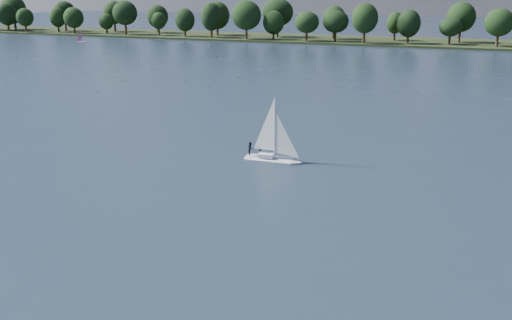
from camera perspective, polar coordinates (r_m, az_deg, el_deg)
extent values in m
plane|color=#233342|center=(119.28, 8.69, 7.09)|extent=(700.00, 700.00, 0.00)
cube|color=black|center=(229.05, 15.28, 11.23)|extent=(660.00, 40.00, 1.50)
cube|color=silver|center=(67.39, 1.42, -0.12)|extent=(6.29, 1.98, 0.73)
cube|color=silver|center=(67.18, 1.42, 0.48)|extent=(1.87, 1.17, 0.46)
cylinder|color=silver|center=(66.30, 1.44, 3.33)|extent=(0.11, 0.11, 7.32)
imported|color=black|center=(67.95, 0.44, 1.21)|extent=(0.45, 0.62, 1.58)
imported|color=black|center=(67.85, -0.55, 1.18)|extent=(0.76, 0.88, 1.58)
cube|color=white|center=(234.14, -17.01, 11.20)|extent=(3.34, 2.52, 0.50)
cylinder|color=silver|center=(233.94, -17.07, 11.81)|extent=(0.09, 0.09, 4.46)
cube|color=slate|center=(283.38, -20.29, 11.73)|extent=(4.11, 2.24, 0.50)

